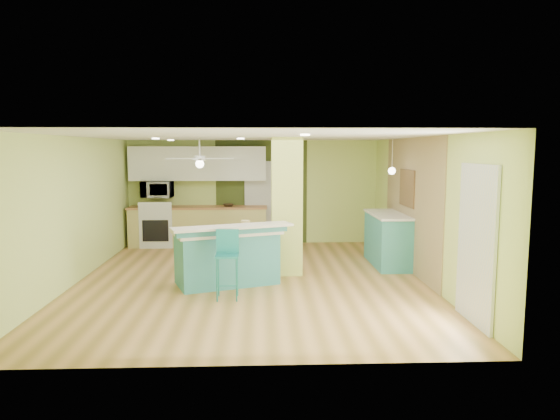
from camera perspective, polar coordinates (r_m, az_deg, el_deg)
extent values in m
cube|color=olive|center=(8.87, -3.31, -8.02)|extent=(6.00, 7.00, 0.01)
cube|color=white|center=(8.57, -3.43, 8.42)|extent=(6.00, 7.00, 0.01)
cube|color=#D2E87C|center=(12.12, -3.07, 2.05)|extent=(6.00, 0.01, 2.50)
cube|color=#D2E87C|center=(5.17, -4.08, -4.61)|extent=(6.00, 0.01, 2.50)
cube|color=#D2E87C|center=(9.19, -22.45, -0.04)|extent=(0.01, 7.00, 2.50)
cube|color=#D2E87C|center=(9.09, 15.94, 0.15)|extent=(0.01, 7.00, 2.50)
cube|color=#957B55|center=(9.65, 14.74, 0.57)|extent=(0.02, 3.40, 2.50)
cube|color=#3E4B1E|center=(12.10, -2.12, 2.05)|extent=(2.20, 0.02, 2.50)
cube|color=silver|center=(12.10, -2.12, 0.86)|extent=(0.82, 0.05, 2.00)
cube|color=silver|center=(6.98, 21.51, -3.73)|extent=(0.04, 1.08, 2.10)
cube|color=#C5D261|center=(9.14, 0.76, 0.46)|extent=(0.55, 0.55, 2.50)
cube|color=tan|center=(12.00, -9.28, -1.93)|extent=(3.20, 0.60, 0.90)
cube|color=#A16337|center=(11.94, -9.33, 0.30)|extent=(3.25, 0.63, 0.04)
cube|color=silver|center=(12.15, -13.74, -1.93)|extent=(0.76, 0.64, 0.90)
cube|color=black|center=(11.84, -14.05, -2.32)|extent=(0.59, 0.02, 0.50)
cube|color=silver|center=(11.79, -14.10, 0.44)|extent=(0.76, 0.06, 0.18)
cube|color=white|center=(11.98, -9.36, 5.27)|extent=(3.20, 0.34, 0.80)
imported|color=white|center=(12.05, -13.86, 2.31)|extent=(0.70, 0.48, 0.39)
cylinder|color=white|center=(10.64, -9.19, 6.95)|extent=(0.03, 0.03, 0.40)
cylinder|color=white|center=(10.64, -9.17, 5.87)|extent=(0.24, 0.24, 0.10)
sphere|color=white|center=(10.65, -9.15, 5.23)|extent=(0.18, 0.18, 0.18)
cylinder|color=silver|center=(9.64, 12.72, 6.22)|extent=(0.01, 0.01, 0.62)
sphere|color=white|center=(9.65, 12.67, 4.38)|extent=(0.14, 0.14, 0.14)
cube|color=brown|center=(9.81, 14.32, 2.44)|extent=(0.03, 0.90, 0.70)
cube|color=teal|center=(8.58, -6.11, -5.53)|extent=(1.82, 1.33, 0.87)
cube|color=silver|center=(8.50, -6.15, -2.51)|extent=(1.95, 1.46, 0.05)
cube|color=teal|center=(8.12, -5.39, -2.32)|extent=(1.79, 0.76, 0.13)
cube|color=silver|center=(8.11, -5.40, -1.92)|extent=(2.00, 1.06, 0.04)
cylinder|color=teal|center=(7.61, -7.23, -7.98)|extent=(0.02, 0.02, 0.66)
cylinder|color=teal|center=(7.59, -4.99, -7.99)|extent=(0.02, 0.02, 0.66)
cylinder|color=teal|center=(7.89, -7.04, -7.43)|extent=(0.02, 0.02, 0.66)
cylinder|color=teal|center=(7.87, -4.88, -7.44)|extent=(0.02, 0.02, 0.66)
cube|color=teal|center=(7.66, -6.07, -5.21)|extent=(0.35, 0.35, 0.03)
cube|color=teal|center=(7.77, -6.01, -3.54)|extent=(0.35, 0.03, 0.37)
cube|color=teal|center=(10.13, 12.26, -3.39)|extent=(0.64, 1.53, 0.99)
cube|color=white|center=(10.05, 12.34, -0.50)|extent=(0.68, 1.60, 0.04)
imported|color=#352515|center=(11.84, -5.94, 0.55)|extent=(0.33, 0.33, 0.06)
cylinder|color=gold|center=(8.60, -3.95, -1.69)|extent=(0.15, 0.15, 0.15)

